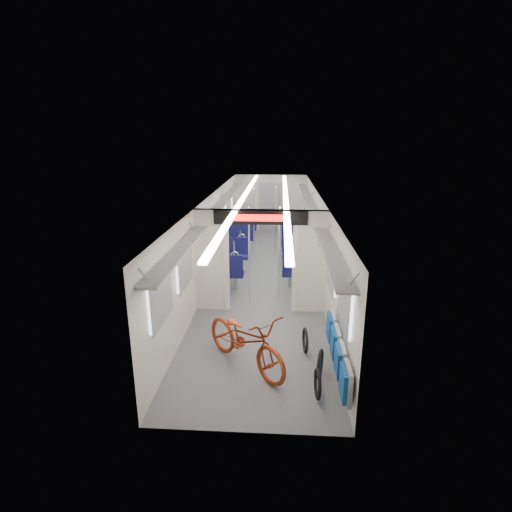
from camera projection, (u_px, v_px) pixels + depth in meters
The scene contains 14 objects.
carriage at pixel (264, 228), 10.39m from camera, with size 12.00×12.02×2.31m.
bicycle at pixel (245, 339), 6.73m from camera, with size 0.69×1.98×1.04m, color maroon.
flip_bench at pixel (338, 352), 6.23m from camera, with size 0.12×2.10×0.50m.
bike_hoop_a at pixel (317, 385), 6.00m from camera, with size 0.48×0.48×0.05m, color black.
bike_hoop_b at pixel (320, 365), 6.50m from camera, with size 0.50×0.50×0.05m, color black.
bike_hoop_c at pixel (305, 342), 7.28m from camera, with size 0.47×0.47×0.05m, color black.
seat_bay_near_left at pixel (230, 260), 10.98m from camera, with size 0.88×1.93×1.05m.
seat_bay_near_right at pixel (298, 260), 11.03m from camera, with size 0.89×1.96×1.06m.
seat_bay_far_left at pixel (243, 229), 14.59m from camera, with size 0.89×1.99×1.07m.
seat_bay_far_right at pixel (295, 234), 13.83m from camera, with size 0.93×2.15×1.12m.
stanchion_near_left at pixel (249, 256), 9.22m from camera, with size 0.04×0.04×2.30m, color silver.
stanchion_near_right at pixel (279, 256), 9.24m from camera, with size 0.04×0.04×2.30m, color silver.
stanchion_far_left at pixel (254, 225), 12.42m from camera, with size 0.04×0.04×2.30m, color silver.
stanchion_far_right at pixel (275, 223), 12.67m from camera, with size 0.05×0.05×2.30m, color silver.
Camera 1 is at (0.42, -10.42, 3.81)m, focal length 28.00 mm.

